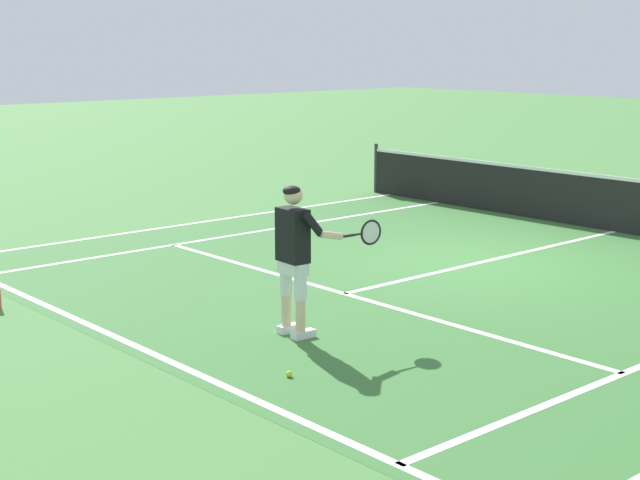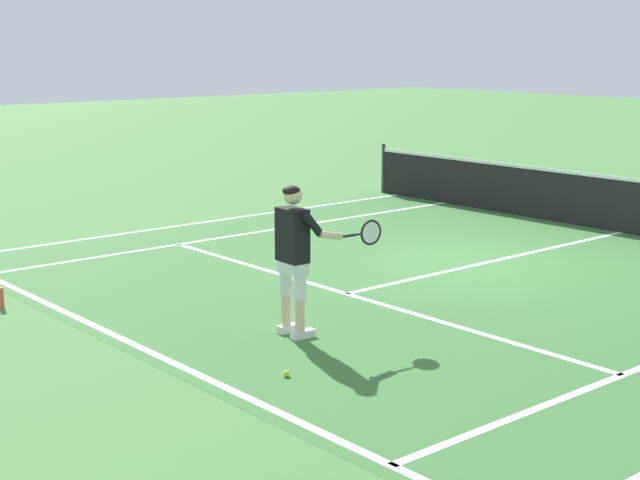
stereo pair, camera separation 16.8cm
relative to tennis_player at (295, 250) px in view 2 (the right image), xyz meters
name	(u,v)px [view 2 (the right image)]	position (x,y,z in m)	size (l,w,h in m)	color
ground_plane	(483,264)	(-0.98, 4.38, -0.99)	(80.00, 80.00, 0.00)	#477F3D
court_inner_surface	(430,275)	(-0.98, 3.24, -0.99)	(10.98, 10.01, 0.00)	#387033
line_baseline	(130,342)	(-0.98, -1.56, -0.99)	(10.98, 0.10, 0.01)	white
line_service	(346,294)	(-0.98, 1.65, -0.99)	(8.23, 0.10, 0.01)	white
line_centre_service	(503,259)	(-0.98, 4.85, -0.99)	(0.10, 6.40, 0.01)	white
line_singles_left	(257,232)	(-5.09, 3.24, -0.99)	(0.10, 9.61, 0.01)	white
line_doubles_left	(213,221)	(-6.47, 3.24, -0.99)	(0.10, 9.61, 0.01)	white
tennis_net	(623,204)	(-0.98, 8.05, -0.49)	(11.96, 0.08, 1.07)	#333338
tennis_player	(295,250)	(0.00, 0.00, 0.00)	(0.69, 1.10, 1.71)	white
tennis_ball_near_feet	(286,374)	(1.01, -0.93, -0.96)	(0.07, 0.07, 0.07)	#CCE02D
water_bottle	(1,298)	(-3.26, -2.07, -0.86)	(0.07, 0.07, 0.26)	#E04C38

